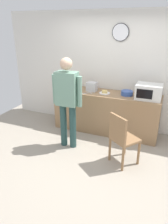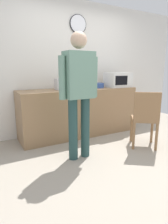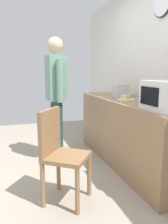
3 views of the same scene
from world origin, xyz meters
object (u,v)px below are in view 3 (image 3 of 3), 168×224
(toaster, at_px, (120,90))
(wooden_chair, at_px, (60,151))
(spoon_utensil, at_px, (104,97))
(person_standing, at_px, (56,90))
(salad_bowl, at_px, (150,100))
(fork_utensil, at_px, (112,97))
(sandwich_plate, at_px, (126,98))

(toaster, bearing_deg, wooden_chair, -49.12)
(toaster, height_order, spoon_utensil, toaster)
(spoon_utensil, xyz_separation_m, person_standing, (-0.07, -0.72, 0.12))
(toaster, relative_size, wooden_chair, 0.23)
(person_standing, bearing_deg, salad_bowl, 45.69)
(fork_utensil, bearing_deg, salad_bowl, 9.76)
(wooden_chair, bearing_deg, fork_utensil, 134.00)
(toaster, distance_m, person_standing, 0.96)
(salad_bowl, relative_size, person_standing, 0.14)
(salad_bowl, xyz_separation_m, fork_utensil, (-0.78, -0.13, -0.04))
(salad_bowl, distance_m, spoon_utensil, 0.88)
(toaster, relative_size, spoon_utensil, 1.29)
(fork_utensil, height_order, spoon_utensil, same)
(wooden_chair, bearing_deg, sandwich_plate, 121.65)
(sandwich_plate, distance_m, fork_utensil, 0.31)
(sandwich_plate, bearing_deg, person_standing, -117.25)
(sandwich_plate, distance_m, toaster, 0.34)
(sandwich_plate, xyz_separation_m, fork_utensil, (-0.31, -0.07, -0.02))
(toaster, bearing_deg, fork_utensil, -82.64)
(spoon_utensil, bearing_deg, toaster, 75.85)
(person_standing, distance_m, wooden_chair, 1.24)
(toaster, height_order, person_standing, person_standing)
(spoon_utensil, distance_m, person_standing, 0.73)
(sandwich_plate, distance_m, salad_bowl, 0.47)
(fork_utensil, distance_m, spoon_utensil, 0.12)
(sandwich_plate, height_order, wooden_chair, sandwich_plate)
(sandwich_plate, xyz_separation_m, toaster, (-0.32, 0.07, 0.08))
(sandwich_plate, distance_m, spoon_utensil, 0.42)
(toaster, distance_m, spoon_utensil, 0.26)
(person_standing, relative_size, wooden_chair, 1.88)
(fork_utensil, distance_m, wooden_chair, 1.44)
(toaster, bearing_deg, spoon_utensil, -104.15)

